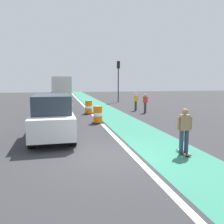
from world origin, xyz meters
TOP-DOWN VIEW (x-y plane):
  - ground_plane at (0.00, 0.00)m, footprint 100.00×100.00m
  - bike_lane_strip at (2.40, 12.00)m, footprint 2.50×80.00m
  - lane_divider_stripe at (0.90, 12.00)m, footprint 0.20×80.00m
  - skateboarder_on_lane at (2.74, -0.31)m, footprint 0.57×0.81m
  - parked_suv_nearest at (-1.99, 3.20)m, footprint 1.99×4.63m
  - parked_sedan_second at (-1.73, 10.29)m, footprint 1.95×4.12m
  - traffic_barrel_front at (0.71, 6.77)m, footprint 0.73×0.73m
  - traffic_barrel_mid at (0.65, 11.16)m, footprint 0.73×0.73m
  - delivery_truck_down_block at (-1.46, 26.80)m, footprint 2.83×7.74m
  - traffic_light_corner at (5.61, 21.02)m, footprint 0.41×0.32m
  - pedestrian_crossing at (5.03, 12.25)m, footprint 0.34×0.20m
  - pedestrian_waiting at (5.34, 10.67)m, footprint 0.34×0.20m

SIDE VIEW (x-z plane):
  - ground_plane at x=0.00m, z-range 0.00..0.00m
  - bike_lane_strip at x=2.40m, z-range 0.00..0.01m
  - lane_divider_stripe at x=0.90m, z-range 0.00..0.01m
  - traffic_barrel_front at x=0.71m, z-range -0.01..1.08m
  - traffic_barrel_mid at x=0.65m, z-range -0.01..1.08m
  - parked_sedan_second at x=-1.73m, z-range -0.02..1.68m
  - pedestrian_crossing at x=5.03m, z-range 0.06..1.67m
  - pedestrian_waiting at x=5.34m, z-range 0.06..1.67m
  - skateboarder_on_lane at x=2.74m, z-range 0.07..1.76m
  - parked_suv_nearest at x=-1.99m, z-range 0.02..2.06m
  - delivery_truck_down_block at x=-1.46m, z-range 0.23..3.46m
  - traffic_light_corner at x=5.61m, z-range 0.95..6.05m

